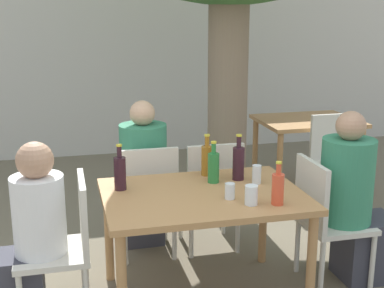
# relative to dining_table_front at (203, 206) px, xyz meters

# --- Properties ---
(cafe_building_wall) EXTENTS (10.00, 0.08, 2.80)m
(cafe_building_wall) POSITION_rel_dining_table_front_xyz_m (0.00, 3.85, 0.74)
(cafe_building_wall) COLOR beige
(cafe_building_wall) RESTS_ON ground_plane
(dining_table_front) EXTENTS (1.28, 0.93, 0.75)m
(dining_table_front) POSITION_rel_dining_table_front_xyz_m (0.00, 0.00, 0.00)
(dining_table_front) COLOR #B27F4C
(dining_table_front) RESTS_ON ground_plane
(dining_table_back) EXTENTS (1.03, 0.81, 0.75)m
(dining_table_back) POSITION_rel_dining_table_front_xyz_m (1.68, 1.97, -0.02)
(dining_table_back) COLOR #B27F4C
(dining_table_back) RESTS_ON ground_plane
(patio_chair_0) EXTENTS (0.44, 0.44, 0.90)m
(patio_chair_0) POSITION_rel_dining_table_front_xyz_m (-0.87, 0.00, -0.15)
(patio_chair_0) COLOR beige
(patio_chair_0) RESTS_ON ground_plane
(patio_chair_1) EXTENTS (0.44, 0.44, 0.90)m
(patio_chair_1) POSITION_rel_dining_table_front_xyz_m (0.87, 0.00, -0.15)
(patio_chair_1) COLOR beige
(patio_chair_1) RESTS_ON ground_plane
(patio_chair_2) EXTENTS (0.44, 0.44, 0.90)m
(patio_chair_2) POSITION_rel_dining_table_front_xyz_m (-0.26, 0.70, -0.15)
(patio_chair_2) COLOR beige
(patio_chair_2) RESTS_ON ground_plane
(patio_chair_3) EXTENTS (0.44, 0.44, 0.90)m
(patio_chair_3) POSITION_rel_dining_table_front_xyz_m (0.26, 0.70, -0.15)
(patio_chair_3) COLOR beige
(patio_chair_3) RESTS_ON ground_plane
(patio_chair_4) EXTENTS (0.44, 0.44, 0.90)m
(patio_chair_4) POSITION_rel_dining_table_front_xyz_m (1.68, 1.33, -0.15)
(patio_chair_4) COLOR beige
(patio_chair_4) RESTS_ON ground_plane
(person_seated_0) EXTENTS (0.56, 0.32, 1.15)m
(person_seated_0) POSITION_rel_dining_table_front_xyz_m (-1.11, -0.00, -0.15)
(person_seated_0) COLOR #383842
(person_seated_0) RESTS_ON ground_plane
(person_seated_1) EXTENTS (0.58, 0.36, 1.24)m
(person_seated_1) POSITION_rel_dining_table_front_xyz_m (1.10, -0.00, -0.10)
(person_seated_1) COLOR #383842
(person_seated_1) RESTS_ON ground_plane
(person_seated_2) EXTENTS (0.37, 0.58, 1.22)m
(person_seated_2) POSITION_rel_dining_table_front_xyz_m (-0.26, 0.93, -0.11)
(person_seated_2) COLOR #383842
(person_seated_2) RESTS_ON ground_plane
(green_bottle_0) EXTENTS (0.08, 0.08, 0.29)m
(green_bottle_0) POSITION_rel_dining_table_front_xyz_m (0.12, 0.19, 0.20)
(green_bottle_0) COLOR #287A38
(green_bottle_0) RESTS_ON dining_table_front
(wine_bottle_1) EXTENTS (0.08, 0.08, 0.30)m
(wine_bottle_1) POSITION_rel_dining_table_front_xyz_m (-0.51, 0.20, 0.20)
(wine_bottle_1) COLOR #331923
(wine_bottle_1) RESTS_ON dining_table_front
(amber_bottle_2) EXTENTS (0.08, 0.08, 0.30)m
(amber_bottle_2) POSITION_rel_dining_table_front_xyz_m (0.12, 0.36, 0.20)
(amber_bottle_2) COLOR #9E661E
(amber_bottle_2) RESTS_ON dining_table_front
(soda_bottle_3) EXTENTS (0.07, 0.07, 0.27)m
(soda_bottle_3) POSITION_rel_dining_table_front_xyz_m (0.38, -0.30, 0.19)
(soda_bottle_3) COLOR #DB4C2D
(soda_bottle_3) RESTS_ON dining_table_front
(wine_bottle_4) EXTENTS (0.08, 0.08, 0.32)m
(wine_bottle_4) POSITION_rel_dining_table_front_xyz_m (0.31, 0.21, 0.21)
(wine_bottle_4) COLOR #331923
(wine_bottle_4) RESTS_ON dining_table_front
(drinking_glass_0) EXTENTS (0.06, 0.06, 0.10)m
(drinking_glass_0) POSITION_rel_dining_table_front_xyz_m (0.13, -0.14, 0.14)
(drinking_glass_0) COLOR white
(drinking_glass_0) RESTS_ON dining_table_front
(drinking_glass_1) EXTENTS (0.06, 0.06, 0.13)m
(drinking_glass_1) POSITION_rel_dining_table_front_xyz_m (0.40, 0.10, 0.15)
(drinking_glass_1) COLOR white
(drinking_glass_1) RESTS_ON dining_table_front
(drinking_glass_2) EXTENTS (0.08, 0.08, 0.12)m
(drinking_glass_2) POSITION_rel_dining_table_front_xyz_m (0.23, -0.27, 0.15)
(drinking_glass_2) COLOR white
(drinking_glass_2) RESTS_ON dining_table_front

